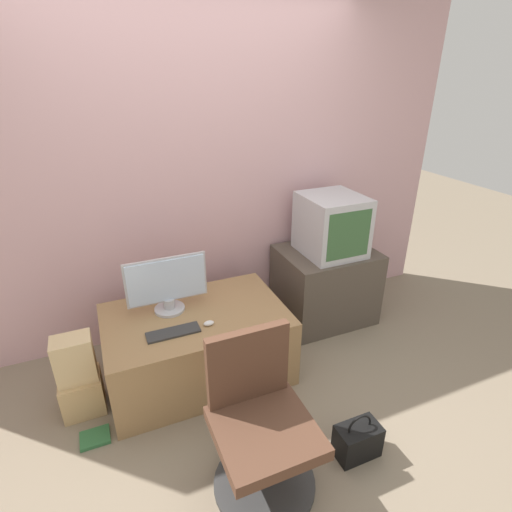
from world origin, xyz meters
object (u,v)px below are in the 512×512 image
(keyboard, at_px, (173,332))
(crt_tv, at_px, (332,225))
(cardboard_box_lower, at_px, (83,393))
(mouse, at_px, (209,323))
(main_monitor, at_px, (167,285))
(handbag, at_px, (357,440))
(office_chair, at_px, (260,428))
(book, at_px, (95,438))

(keyboard, bearing_deg, crt_tv, 16.61)
(cardboard_box_lower, bearing_deg, keyboard, -11.24)
(mouse, xyz_separation_m, crt_tv, (1.17, 0.42, 0.36))
(main_monitor, relative_size, crt_tv, 1.11)
(main_monitor, xyz_separation_m, handbag, (0.79, -1.13, -0.60))
(handbag, bearing_deg, crt_tv, 65.81)
(cardboard_box_lower, relative_size, handbag, 0.86)
(mouse, distance_m, handbag, 1.12)
(keyboard, bearing_deg, office_chair, -70.82)
(mouse, bearing_deg, main_monitor, 125.14)
(office_chair, relative_size, handbag, 2.91)
(keyboard, relative_size, mouse, 4.87)
(mouse, distance_m, book, 0.95)
(main_monitor, bearing_deg, book, -143.10)
(handbag, bearing_deg, office_chair, 170.79)
(main_monitor, xyz_separation_m, crt_tv, (1.36, 0.14, 0.17))
(handbag, distance_m, book, 1.55)
(cardboard_box_lower, height_order, handbag, handbag)
(cardboard_box_lower, bearing_deg, office_chair, -45.70)
(main_monitor, relative_size, cardboard_box_lower, 2.16)
(mouse, xyz_separation_m, handbag, (0.60, -0.85, -0.41))
(main_monitor, xyz_separation_m, book, (-0.59, -0.44, -0.69))
(crt_tv, height_order, handbag, crt_tv)
(main_monitor, distance_m, keyboard, 0.34)
(keyboard, relative_size, handbag, 1.14)
(keyboard, height_order, handbag, keyboard)
(mouse, relative_size, crt_tv, 0.14)
(mouse, height_order, office_chair, office_chair)
(handbag, bearing_deg, mouse, 125.00)
(book, bearing_deg, mouse, 11.65)
(office_chair, xyz_separation_m, cardboard_box_lower, (-0.86, 0.88, -0.23))
(main_monitor, distance_m, handbag, 1.50)
(office_chair, bearing_deg, keyboard, 109.18)
(main_monitor, bearing_deg, keyboard, -97.27)
(main_monitor, distance_m, mouse, 0.39)
(crt_tv, height_order, office_chair, crt_tv)
(office_chair, bearing_deg, handbag, -9.21)
(mouse, relative_size, cardboard_box_lower, 0.27)
(mouse, height_order, book, mouse)
(main_monitor, relative_size, office_chair, 0.64)
(main_monitor, bearing_deg, crt_tv, 5.90)
(crt_tv, height_order, book, crt_tv)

